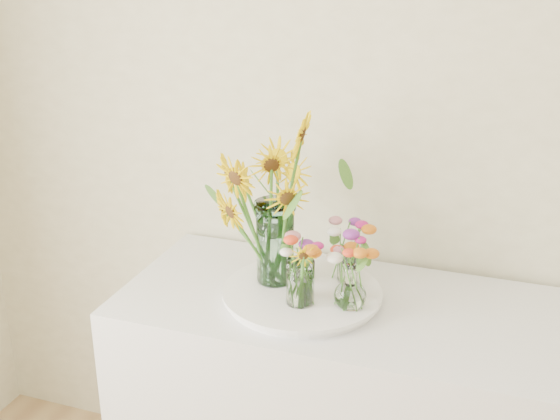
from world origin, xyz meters
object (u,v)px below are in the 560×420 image
object	(u,v)px
tray	(302,295)
small_vase_b	(350,287)
mason_jar	(275,242)
small_vase_a	(300,283)
small_vase_c	(347,265)

from	to	relation	value
tray	small_vase_b	xyz separation A→B (m)	(0.15, -0.05, 0.08)
mason_jar	small_vase_b	xyz separation A→B (m)	(0.25, -0.08, -0.06)
tray	small_vase_a	world-z (taller)	small_vase_a
tray	mason_jar	xyz separation A→B (m)	(-0.09, 0.03, 0.14)
small_vase_c	small_vase_b	bearing A→B (deg)	-72.95
mason_jar	tray	bearing A→B (deg)	-19.57
mason_jar	small_vase_b	world-z (taller)	mason_jar
tray	mason_jar	world-z (taller)	mason_jar
tray	mason_jar	size ratio (longest dim) A/B	1.72
tray	small_vase_a	bearing A→B (deg)	-76.94
mason_jar	small_vase_c	bearing A→B (deg)	20.23
small_vase_b	small_vase_a	bearing A→B (deg)	-169.39
small_vase_c	mason_jar	bearing A→B (deg)	-159.77
small_vase_a	small_vase_c	bearing A→B (deg)	64.11
small_vase_b	small_vase_c	bearing A→B (deg)	107.05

